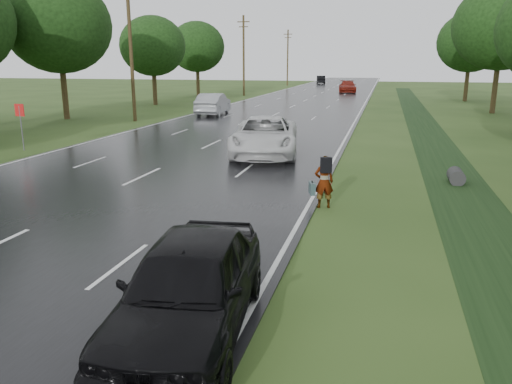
{
  "coord_description": "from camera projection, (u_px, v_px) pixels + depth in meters",
  "views": [
    {
      "loc": [
        8.83,
        -8.95,
        4.28
      ],
      "look_at": [
        6.0,
        2.1,
        1.3
      ],
      "focal_mm": 35.0,
      "sensor_mm": 36.0,
      "label": 1
    }
  ],
  "objects": [
    {
      "name": "road_sign",
      "position": [
        20.0,
        117.0,
        24.47
      ],
      "size": [
        0.5,
        0.06,
        2.3
      ],
      "color": "slate",
      "rests_on": "ground"
    },
    {
      "name": "far_car_dark",
      "position": [
        321.0,
        80.0,
        100.18
      ],
      "size": [
        2.36,
        5.0,
        1.58
      ],
      "primitive_type": "imported",
      "rotation": [
        0.0,
        0.0,
        3.29
      ],
      "color": "black",
      "rests_on": "road"
    },
    {
      "name": "road",
      "position": [
        301.0,
        103.0,
        53.77
      ],
      "size": [
        14.0,
        180.0,
        0.04
      ],
      "primitive_type": "cube",
      "color": "black",
      "rests_on": "ground"
    },
    {
      "name": "tree_east_f",
      "position": [
        471.0,
        42.0,
        54.52
      ],
      "size": [
        7.2,
        7.2,
        9.62
      ],
      "color": "#3D3019",
      "rests_on": "ground"
    },
    {
      "name": "utility_pole_mid",
      "position": [
        131.0,
        49.0,
        35.92
      ],
      "size": [
        1.6,
        0.26,
        10.0
      ],
      "color": "#3D3019",
      "rests_on": "ground"
    },
    {
      "name": "tree_east_d",
      "position": [
        502.0,
        26.0,
        41.13
      ],
      "size": [
        8.0,
        8.0,
        10.76
      ],
      "color": "#3D3019",
      "rests_on": "ground"
    },
    {
      "name": "tree_west_c",
      "position": [
        58.0,
        25.0,
        36.88
      ],
      "size": [
        7.8,
        7.8,
        10.43
      ],
      "color": "#3D3019",
      "rests_on": "ground"
    },
    {
      "name": "tree_west_d",
      "position": [
        153.0,
        46.0,
        50.09
      ],
      "size": [
        6.6,
        6.6,
        8.8
      ],
      "color": "#3D3019",
      "rests_on": "ground"
    },
    {
      "name": "dark_sedan",
      "position": [
        189.0,
        286.0,
        7.89
      ],
      "size": [
        2.41,
        4.92,
        1.61
      ],
      "primitive_type": "imported",
      "rotation": [
        0.0,
        0.0,
        0.11
      ],
      "color": "black",
      "rests_on": "road"
    },
    {
      "name": "far_car_red",
      "position": [
        347.0,
        87.0,
        71.17
      ],
      "size": [
        2.97,
        5.99,
        1.67
      ],
      "primitive_type": "imported",
      "rotation": [
        0.0,
        0.0,
        0.11
      ],
      "color": "maroon",
      "rests_on": "road"
    },
    {
      "name": "silver_sedan",
      "position": [
        213.0,
        104.0,
        41.13
      ],
      "size": [
        2.33,
        5.48,
        1.76
      ],
      "primitive_type": "imported",
      "rotation": [
        0.0,
        0.0,
        3.23
      ],
      "color": "#9B9EA3",
      "rests_on": "road"
    },
    {
      "name": "tree_west_f",
      "position": [
        197.0,
        47.0,
        63.27
      ],
      "size": [
        7.0,
        7.0,
        9.29
      ],
      "color": "#3D3019",
      "rests_on": "ground"
    },
    {
      "name": "edge_stripe_west",
      "position": [
        241.0,
        101.0,
        55.38
      ],
      "size": [
        0.12,
        180.0,
        0.01
      ],
      "primitive_type": "cube",
      "color": "silver",
      "rests_on": "road"
    },
    {
      "name": "utility_pole_distant",
      "position": [
        288.0,
        57.0,
        92.16
      ],
      "size": [
        1.6,
        0.26,
        10.0
      ],
      "color": "#3D3019",
      "rests_on": "ground"
    },
    {
      "name": "pedestrian",
      "position": [
        323.0,
        181.0,
        14.92
      ],
      "size": [
        0.82,
        0.63,
        1.6
      ],
      "rotation": [
        0.0,
        0.0,
        3.45
      ],
      "color": "#A5998C",
      "rests_on": "ground"
    },
    {
      "name": "utility_pole_far",
      "position": [
        244.0,
        55.0,
        64.04
      ],
      "size": [
        1.6,
        0.26,
        10.0
      ],
      "color": "#3D3019",
      "rests_on": "ground"
    },
    {
      "name": "drainage_ditch",
      "position": [
        435.0,
        145.0,
        26.36
      ],
      "size": [
        2.2,
        120.0,
        0.56
      ],
      "color": "black",
      "rests_on": "ground"
    },
    {
      "name": "white_pickup",
      "position": [
        265.0,
        136.0,
        23.32
      ],
      "size": [
        3.95,
        6.77,
        1.77
      ],
      "primitive_type": "imported",
      "rotation": [
        0.0,
        0.0,
        0.17
      ],
      "color": "silver",
      "rests_on": "road"
    },
    {
      "name": "center_line",
      "position": [
        301.0,
        102.0,
        53.76
      ],
      "size": [
        0.12,
        180.0,
        0.01
      ],
      "primitive_type": "cube",
      "color": "silver",
      "rests_on": "road"
    },
    {
      "name": "edge_stripe_east",
      "position": [
        365.0,
        104.0,
        52.14
      ],
      "size": [
        0.12,
        180.0,
        0.01
      ],
      "primitive_type": "cube",
      "color": "silver",
      "rests_on": "road"
    }
  ]
}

